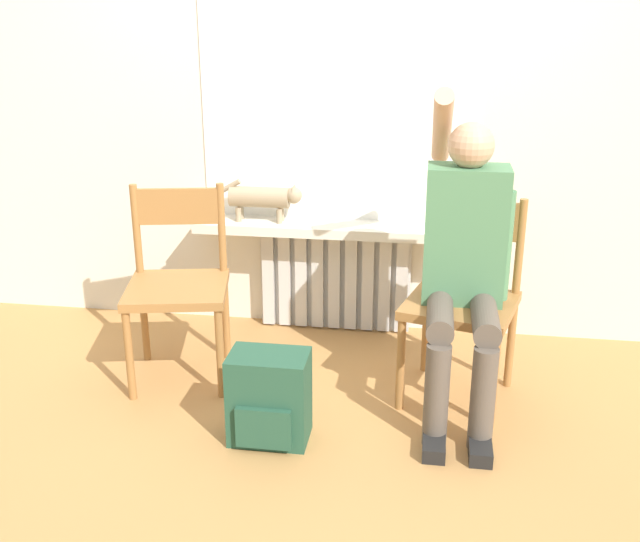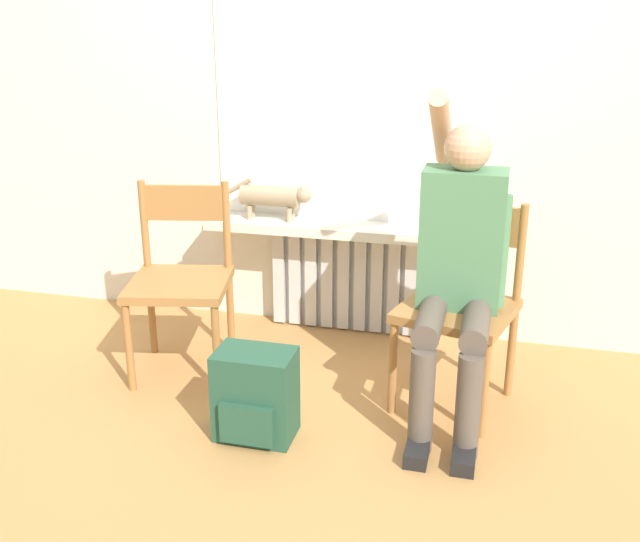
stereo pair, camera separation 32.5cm
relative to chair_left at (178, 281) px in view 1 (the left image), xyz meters
name	(u,v)px [view 1 (the left image)]	position (x,y,z in m)	size (l,w,h in m)	color
ground_plane	(298,440)	(0.65, -0.50, -0.47)	(12.00, 12.00, 0.00)	#B27F47
wall_with_window	(338,74)	(0.65, 0.73, 0.88)	(7.00, 0.06, 2.70)	silver
radiator	(335,279)	(0.65, 0.65, -0.19)	(0.81, 0.08, 0.56)	silver
windowsill	(334,229)	(0.65, 0.58, 0.11)	(1.47, 0.24, 0.05)	silver
window_glass	(337,96)	(0.65, 0.69, 0.78)	(1.41, 0.01, 1.27)	white
chair_left	(178,281)	(0.00, 0.00, 0.00)	(0.53, 0.53, 0.89)	#9E6B38
chair_right	(463,297)	(1.30, 0.00, 0.00)	(0.55, 0.55, 0.89)	#9E6B38
person	(465,257)	(1.29, -0.11, 0.22)	(0.36, 0.97, 1.38)	brown
cat	(263,198)	(0.28, 0.58, 0.27)	(0.52, 0.11, 0.22)	#9E896B
backpack	(269,398)	(0.54, -0.50, -0.29)	(0.32, 0.24, 0.38)	#234C38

